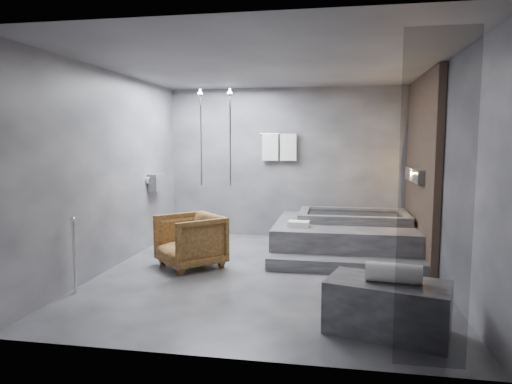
# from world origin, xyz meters

# --- Properties ---
(room) EXTENTS (5.00, 5.04, 2.82)m
(room) POSITION_xyz_m (0.40, 0.24, 1.73)
(room) COLOR #323235
(room) RESTS_ON ground
(tub_deck) EXTENTS (2.20, 2.00, 0.50)m
(tub_deck) POSITION_xyz_m (1.05, 1.45, 0.25)
(tub_deck) COLOR #38383B
(tub_deck) RESTS_ON ground
(tub_step) EXTENTS (2.20, 0.36, 0.18)m
(tub_step) POSITION_xyz_m (1.05, 0.27, 0.09)
(tub_step) COLOR #38383B
(tub_step) RESTS_ON ground
(concrete_bench) EXTENTS (1.24, 0.89, 0.50)m
(concrete_bench) POSITION_xyz_m (1.41, -1.72, 0.25)
(concrete_bench) COLOR #303033
(concrete_bench) RESTS_ON ground
(driftwood_chair) EXTENTS (1.17, 1.17, 0.76)m
(driftwood_chair) POSITION_xyz_m (-1.16, 0.16, 0.38)
(driftwood_chair) COLOR #432910
(driftwood_chair) RESTS_ON ground
(rolled_towel) EXTENTS (0.53, 0.25, 0.18)m
(rolled_towel) POSITION_xyz_m (1.45, -1.76, 0.59)
(rolled_towel) COLOR white
(rolled_towel) RESTS_ON concrete_bench
(deck_towel) EXTENTS (0.33, 0.25, 0.08)m
(deck_towel) POSITION_xyz_m (0.35, 0.90, 0.54)
(deck_towel) COLOR white
(deck_towel) RESTS_ON tub_deck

